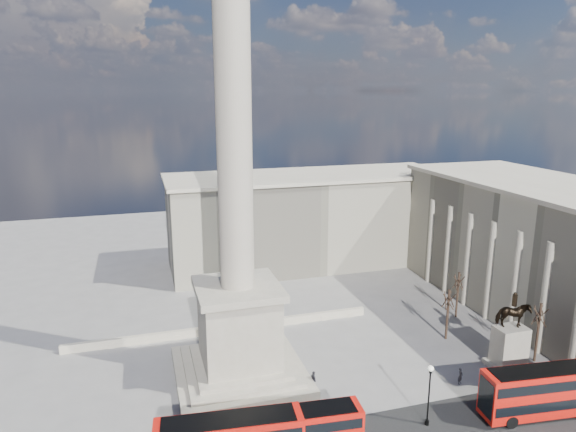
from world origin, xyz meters
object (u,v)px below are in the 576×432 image
at_px(pedestrian_crossing, 314,379).
at_px(nelsons_column, 237,266).
at_px(pedestrian_walking, 460,376).
at_px(red_bus_c, 544,391).
at_px(pedestrian_standing, 541,380).
at_px(equestrian_statue, 510,341).
at_px(victorian_lamp, 429,390).

bearing_deg(pedestrian_crossing, nelsons_column, 51.92).
bearing_deg(pedestrian_walking, red_bus_c, -90.28).
distance_m(nelsons_column, pedestrian_walking, 26.95).
xyz_separation_m(red_bus_c, pedestrian_walking, (-4.41, 7.06, -1.68)).
relative_size(nelsons_column, red_bus_c, 3.97).
bearing_deg(pedestrian_standing, nelsons_column, -31.28).
height_order(equestrian_statue, pedestrian_walking, equestrian_statue).
distance_m(victorian_lamp, equestrian_statue, 16.20).
distance_m(nelsons_column, pedestrian_crossing, 14.65).
bearing_deg(pedestrian_walking, pedestrian_standing, -53.80).
bearing_deg(victorian_lamp, pedestrian_walking, 35.83).
bearing_deg(pedestrian_walking, pedestrian_crossing, 133.56).
xyz_separation_m(red_bus_c, pedestrian_crossing, (-19.91, 10.98, -1.69)).
height_order(equestrian_statue, pedestrian_crossing, equestrian_statue).
height_order(victorian_lamp, pedestrian_crossing, victorian_lamp).
distance_m(red_bus_c, pedestrian_standing, 5.53).
bearing_deg(pedestrian_standing, victorian_lamp, -2.65).
relative_size(equestrian_statue, pedestrian_crossing, 4.89).
bearing_deg(victorian_lamp, nelsons_column, 138.53).
relative_size(equestrian_statue, pedestrian_walking, 4.85).
relative_size(nelsons_column, pedestrian_crossing, 26.66).
bearing_deg(pedestrian_crossing, equestrian_statue, -101.73).
xyz_separation_m(victorian_lamp, equestrian_statue, (14.69, 6.81, -0.45)).
distance_m(equestrian_statue, pedestrian_crossing, 23.18).
bearing_deg(pedestrian_walking, nelsons_column, 127.38).
height_order(pedestrian_standing, pedestrian_crossing, pedestrian_crossing).
relative_size(nelsons_column, equestrian_statue, 5.45).
relative_size(nelsons_column, pedestrian_standing, 28.07).
height_order(victorian_lamp, pedestrian_standing, victorian_lamp).
distance_m(equestrian_statue, pedestrian_walking, 7.96).
height_order(red_bus_c, equestrian_statue, equestrian_statue).
height_order(red_bus_c, pedestrian_crossing, red_bus_c).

